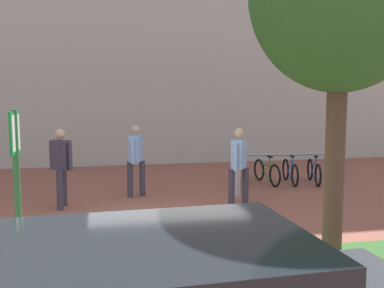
% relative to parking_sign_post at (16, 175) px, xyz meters
% --- Properties ---
extents(ground_plane, '(60.00, 60.00, 0.00)m').
position_rel_parking_sign_post_xyz_m(ground_plane, '(2.05, 2.01, -1.51)').
color(ground_plane, brown).
extents(building_facade, '(28.00, 1.20, 10.00)m').
position_rel_parking_sign_post_xyz_m(building_facade, '(2.05, 10.37, 3.49)').
color(building_facade, '#B2ADA3').
rests_on(building_facade, ground).
extents(planter_strip, '(7.00, 1.10, 0.16)m').
position_rel_parking_sign_post_xyz_m(planter_strip, '(2.35, 0.00, -1.43)').
color(planter_strip, '#336028').
rests_on(planter_strip, ground).
extents(parking_sign_post, '(0.08, 0.36, 2.31)m').
position_rel_parking_sign_post_xyz_m(parking_sign_post, '(0.00, 0.00, 0.00)').
color(parking_sign_post, '#2D7238').
rests_on(parking_sign_post, ground).
extents(bike_at_sign, '(1.68, 0.42, 0.86)m').
position_rel_parking_sign_post_xyz_m(bike_at_sign, '(-0.01, 0.08, -1.17)').
color(bike_at_sign, black).
rests_on(bike_at_sign, ground).
extents(bike_rack_cluster, '(2.65, 1.72, 0.83)m').
position_rel_parking_sign_post_xyz_m(bike_rack_cluster, '(5.74, 5.83, -1.17)').
color(bike_rack_cluster, '#99999E').
rests_on(bike_rack_cluster, ground).
extents(bollard_steel, '(0.16, 0.16, 0.90)m').
position_rel_parking_sign_post_xyz_m(bollard_steel, '(4.21, 4.64, -1.06)').
color(bollard_steel, '#ADADB2').
rests_on(bollard_steel, ground).
extents(person_casual_tan, '(0.46, 0.53, 1.72)m').
position_rel_parking_sign_post_xyz_m(person_casual_tan, '(3.94, 3.65, -0.53)').
color(person_casual_tan, '#383342').
rests_on(person_casual_tan, ground).
extents(person_shirt_blue, '(0.44, 0.57, 1.72)m').
position_rel_parking_sign_post_xyz_m(person_shirt_blue, '(1.83, 5.06, -0.53)').
color(person_shirt_blue, '#383342').
rests_on(person_shirt_blue, ground).
extents(person_suited_dark, '(0.50, 0.50, 1.72)m').
position_rel_parking_sign_post_xyz_m(person_suited_dark, '(0.17, 4.28, -0.53)').
color(person_suited_dark, '#383342').
rests_on(person_suited_dark, ground).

